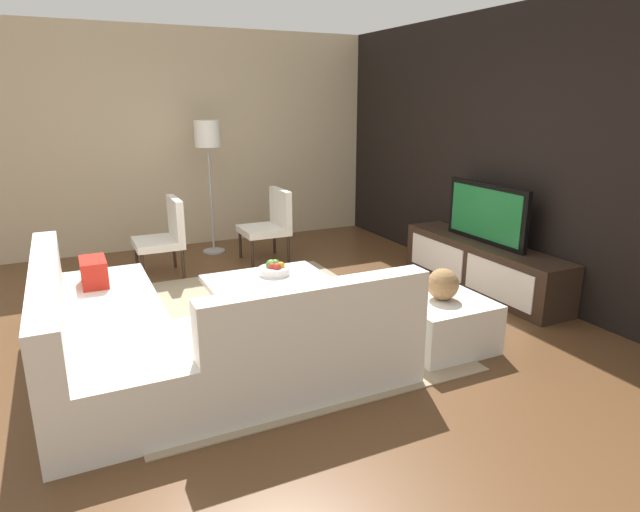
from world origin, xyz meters
name	(u,v)px	position (x,y,z in m)	size (l,w,h in m)	color
ground_plane	(266,328)	(0.00, 0.00, 0.00)	(14.00, 14.00, 0.00)	brown
feature_wall_back	(515,153)	(0.00, 2.70, 1.40)	(6.40, 0.12, 2.80)	black
side_wall_left	(194,140)	(-3.20, 0.20, 1.40)	(0.12, 5.20, 2.80)	#C6B28E
area_rug	(262,323)	(-0.10, 0.00, 0.01)	(3.07, 2.44, 0.01)	tan
media_console	(482,266)	(0.00, 2.40, 0.25)	(2.06, 0.46, 0.50)	#332319
television	(486,213)	(0.00, 2.40, 0.80)	(1.09, 0.06, 0.60)	black
sectional_couch	(177,338)	(0.51, -0.85, 0.29)	(2.34, 2.40, 0.82)	white
coffee_table	(272,301)	(-0.10, 0.10, 0.20)	(0.92, 1.06, 0.38)	#332319
accent_chair_near	(166,232)	(-1.89, -0.47, 0.49)	(0.56, 0.51, 0.87)	#332319
floor_lamp	(208,142)	(-2.60, 0.24, 1.40)	(0.32, 0.32, 1.67)	#A5A5AA
ottoman	(440,323)	(0.93, 1.15, 0.20)	(0.70, 0.70, 0.40)	white
fruit_bowl	(274,269)	(-0.28, 0.20, 0.43)	(0.28, 0.28, 0.14)	silver
accent_chair_far	(271,221)	(-1.96, 0.80, 0.49)	(0.55, 0.54, 0.87)	#332319
decorative_ball	(443,284)	(0.93, 1.15, 0.52)	(0.25, 0.25, 0.25)	#997247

